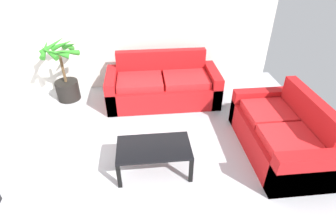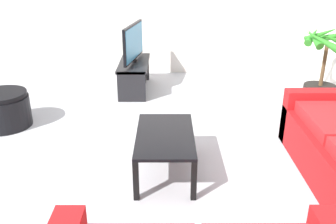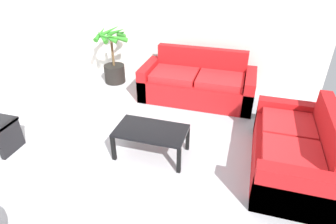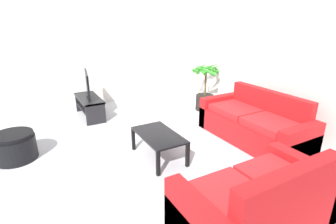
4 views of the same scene
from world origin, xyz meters
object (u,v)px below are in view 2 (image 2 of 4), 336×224
Objects in this scene: potted_palm at (322,79)px; ottoman at (4,110)px; tv_stand at (134,72)px; tv at (133,42)px; coffee_table at (165,139)px.

potted_palm is 1.83× the size of ottoman.
tv_stand is 1.15× the size of tv.
potted_palm is (0.90, 2.60, 0.17)m from tv_stand.
coffee_table is (2.46, 0.50, 0.06)m from tv_stand.
ottoman is at bearing -48.17° from tv.
coffee_table is at bearing -53.43° from potted_palm.
tv is 1.50× the size of ottoman.
tv_stand is 2.75m from potted_palm.
coffee_table is 2.62m from potted_palm.
potted_palm reaches higher than ottoman.
tv_stand is 0.95× the size of potted_palm.
tv_stand is 1.73× the size of ottoman.
ottoman is (1.37, -1.52, -0.08)m from tv_stand.
tv reaches higher than ottoman.
tv_stand is 2.05m from ottoman.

